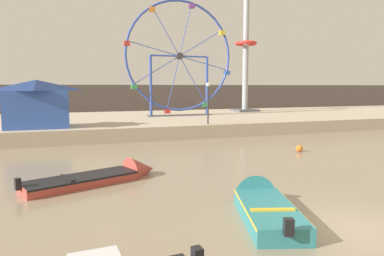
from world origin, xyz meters
TOP-DOWN VIEW (x-y plane):
  - ground_plane at (0.00, 0.00)m, footprint 240.00×240.00m
  - quay_promenade at (0.00, 27.32)m, footprint 110.00×18.20m
  - distant_town_skyline at (0.00, 50.08)m, footprint 140.00×3.00m
  - motorboat_teal_painted at (-1.82, 2.35)m, footprint 2.78×4.90m
  - motorboat_faded_red at (-6.14, 8.03)m, footprint 6.06×3.46m
  - ferris_wheel_blue_frame at (3.27, 27.95)m, footprint 11.37×1.20m
  - drop_tower_steel_tower at (12.96, 31.85)m, footprint 2.80×2.80m
  - carnival_booth_blue_tent at (-9.92, 20.79)m, footprint 4.84×3.25m
  - promenade_lamp_near at (2.88, 18.94)m, footprint 0.32×0.32m
  - mooring_buoy_orange at (5.94, 11.02)m, footprint 0.44×0.44m

SIDE VIEW (x-z plane):
  - ground_plane at x=0.00m, z-range 0.00..0.00m
  - motorboat_faded_red at x=-6.14m, z-range -0.50..0.91m
  - mooring_buoy_orange at x=5.94m, z-range 0.00..0.44m
  - motorboat_teal_painted at x=-1.82m, z-range -0.45..1.00m
  - quay_promenade at x=0.00m, z-range 0.00..1.08m
  - distant_town_skyline at x=0.00m, z-range 0.00..4.40m
  - carnival_booth_blue_tent at x=-9.92m, z-range 1.15..4.68m
  - promenade_lamp_near at x=2.88m, z-range 1.64..4.99m
  - ferris_wheel_blue_frame at x=3.27m, z-range 1.11..12.96m
  - drop_tower_steel_tower at x=12.96m, z-range 0.17..16.56m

